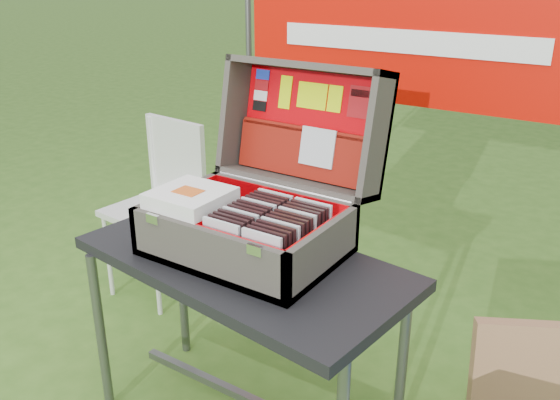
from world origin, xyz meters
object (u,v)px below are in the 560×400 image
Objects in this scene: suitcase at (255,166)px; cardboard_box at (529,379)px; table at (245,345)px; chair at (153,213)px.

suitcase reaches higher than cardboard_box.
table is 1.03m from cardboard_box.
cardboard_box is (0.86, 0.55, -0.13)m from table.
suitcase is at bearing -19.61° from chair.
table is 1.12m from chair.
chair reaches higher than table.
chair reaches higher than cardboard_box.
suitcase is at bearing 179.91° from cardboard_box.
cardboard_box is at bearing 27.59° from suitcase.
table is 1.27× the size of chair.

